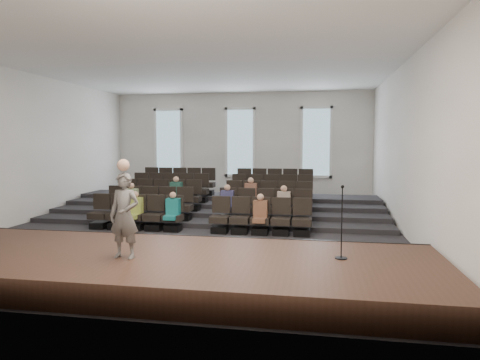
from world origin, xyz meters
name	(u,v)px	position (x,y,z in m)	size (l,w,h in m)	color
ground	(201,228)	(0.00, 0.00, 0.00)	(14.00, 14.00, 0.00)	black
ceiling	(200,65)	(0.00, 0.00, 5.01)	(12.00, 14.00, 0.02)	white
wall_back	(240,147)	(0.00, 7.02, 2.50)	(12.00, 0.04, 5.00)	white
wall_front	(74,153)	(0.00, -7.02, 2.50)	(12.00, 0.04, 5.00)	white
wall_left	(25,148)	(-6.02, 0.00, 2.50)	(0.04, 14.00, 5.00)	white
wall_right	(407,148)	(6.02, 0.00, 2.50)	(0.04, 14.00, 5.00)	white
stage	(133,266)	(0.00, -5.10, 0.25)	(11.80, 3.60, 0.50)	#3D251A
stage_lip	(164,245)	(0.00, -3.33, 0.25)	(11.80, 0.06, 0.52)	black
risers	(223,207)	(0.00, 3.17, 0.20)	(11.80, 4.80, 0.60)	black
seating_rows	(213,200)	(0.00, 1.54, 0.68)	(6.80, 4.70, 1.67)	black
windows	(240,142)	(0.00, 6.95, 2.70)	(8.44, 0.10, 3.24)	white
audience	(204,201)	(0.00, 0.32, 0.81)	(5.45, 2.64, 1.10)	#9BAD45
speaker	(124,216)	(0.00, -5.41, 1.30)	(0.58, 0.38, 1.60)	#5D5B58
mic_stand	(341,237)	(3.97, -4.77, 0.91)	(0.23, 0.23, 1.38)	black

